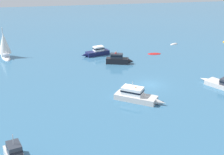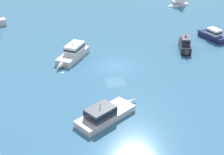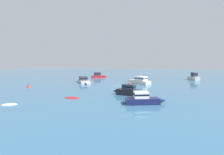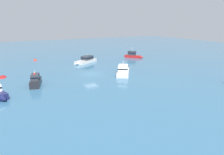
% 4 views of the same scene
% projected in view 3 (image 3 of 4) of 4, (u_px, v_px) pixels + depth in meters
% --- Properties ---
extents(ground_plane, '(160.00, 160.00, 0.00)m').
position_uv_depth(ground_plane, '(122.00, 86.00, 44.13)').
color(ground_plane, teal).
extents(cabin_cruiser, '(7.49, 5.63, 2.19)m').
position_uv_depth(cabin_cruiser, '(84.00, 80.00, 50.16)').
color(cabin_cruiser, silver).
rests_on(cabin_cruiser, ground).
extents(motor_cruiser, '(5.44, 6.98, 2.80)m').
position_uv_depth(motor_cruiser, '(139.00, 81.00, 48.30)').
color(motor_cruiser, silver).
rests_on(motor_cruiser, ground).
extents(rib, '(1.57, 2.91, 0.35)m').
position_uv_depth(rib, '(72.00, 98.00, 30.36)').
color(rib, '#B21E1E').
rests_on(rib, ground).
extents(launch, '(3.09, 5.97, 1.81)m').
position_uv_depth(launch, '(144.00, 99.00, 26.28)').
color(launch, '#191E4C').
rests_on(launch, ground).
extents(powerboat, '(5.76, 3.04, 3.41)m').
position_uv_depth(powerboat, '(193.00, 77.00, 56.94)').
color(powerboat, silver).
rests_on(powerboat, ground).
extents(cabin_cruiser_1, '(2.64, 5.29, 2.56)m').
position_uv_depth(cabin_cruiser_1, '(127.00, 91.00, 32.74)').
color(cabin_cruiser_1, black).
rests_on(cabin_cruiser_1, ground).
extents(cabin_cruiser_2, '(4.04, 5.29, 3.01)m').
position_uv_depth(cabin_cruiser_2, '(98.00, 75.00, 64.26)').
color(cabin_cruiser_2, '#B21E1E').
rests_on(cabin_cruiser_2, ground).
extents(dinghy, '(1.83, 2.32, 0.47)m').
position_uv_depth(dinghy, '(9.00, 105.00, 25.82)').
color(dinghy, silver).
rests_on(dinghy, ground).
extents(mooring_buoy, '(0.80, 0.80, 1.22)m').
position_uv_depth(mooring_buoy, '(29.00, 87.00, 42.06)').
color(mooring_buoy, red).
rests_on(mooring_buoy, ground).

